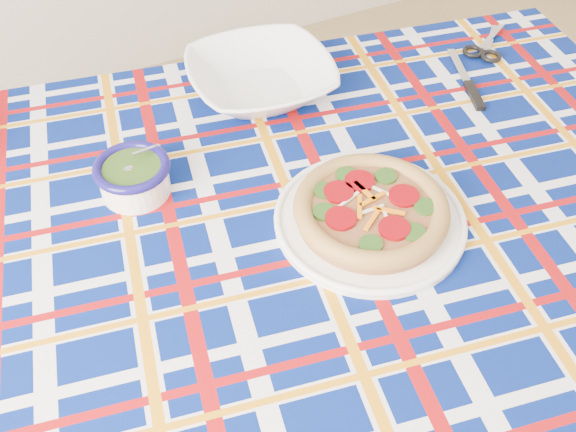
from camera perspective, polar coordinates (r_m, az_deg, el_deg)
name	(u,v)px	position (r m, az deg, el deg)	size (l,w,h in m)	color
dining_table	(261,258)	(1.13, -2.44, -3.72)	(1.81, 1.31, 0.77)	brown
tablecloth	(260,248)	(1.11, -2.48, -2.88)	(1.68, 1.06, 0.11)	navy
main_focaccia_plate	(371,210)	(1.06, 7.39, 0.56)	(0.33, 0.33, 0.06)	brown
pesto_bowl	(133,175)	(1.13, -13.60, 3.59)	(0.13, 0.13, 0.08)	#1F390F
serving_bowl	(261,78)	(1.34, -2.42, 12.12)	(0.29, 0.29, 0.07)	white
table_knife	(460,67)	(1.47, 15.04, 12.67)	(0.24, 0.02, 0.01)	silver
kitchen_scissors	(491,38)	(1.59, 17.61, 14.87)	(0.19, 0.09, 0.02)	silver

